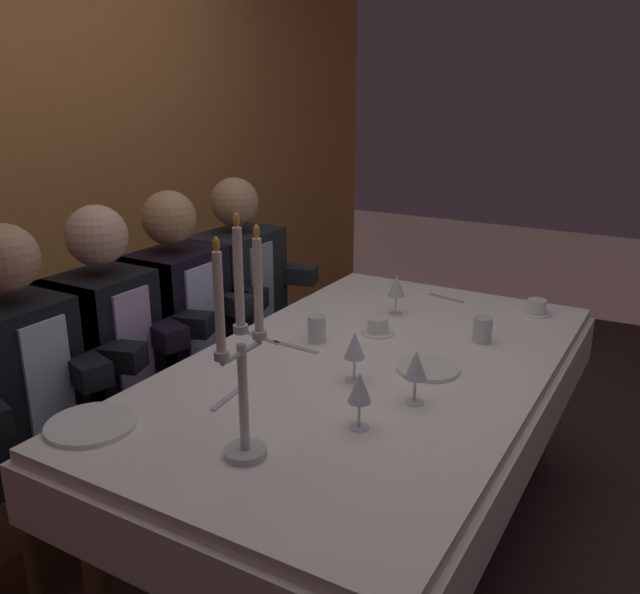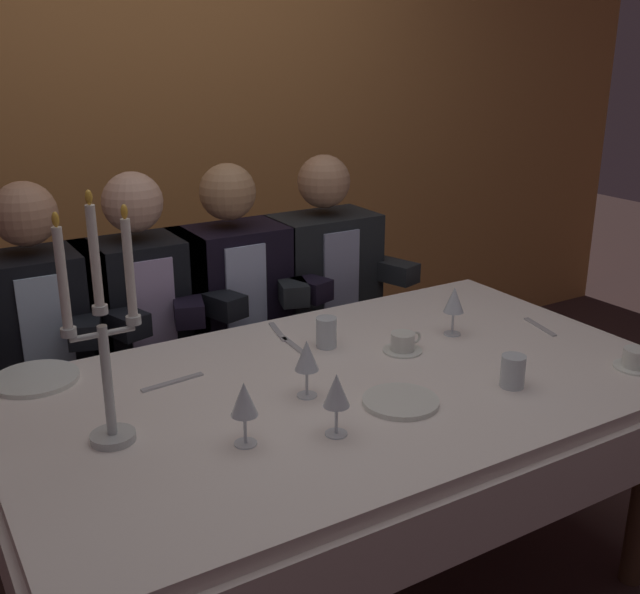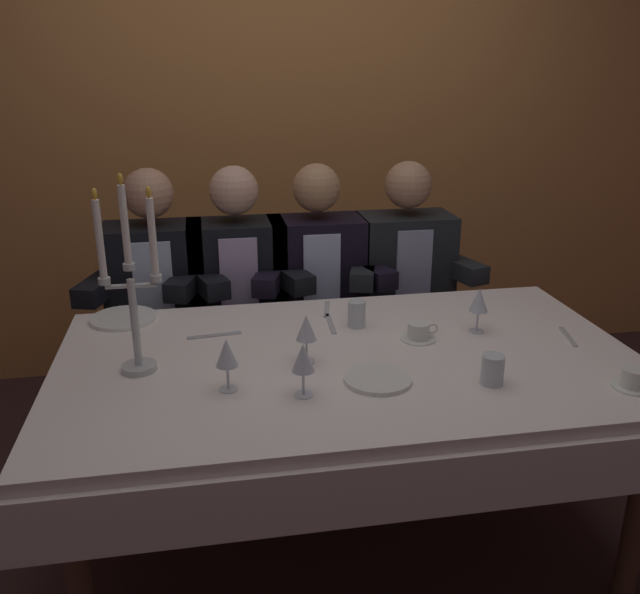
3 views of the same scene
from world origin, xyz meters
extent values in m
plane|color=#3B2724|center=(0.00, 0.00, 0.00)|extent=(12.00, 12.00, 0.00)
cube|color=#D08948|center=(0.00, 1.66, 1.35)|extent=(6.00, 0.12, 2.70)
cube|color=white|center=(0.00, 0.00, 0.72)|extent=(1.90, 1.10, 0.04)
cube|color=white|center=(0.00, 0.00, 0.61)|extent=(1.94, 1.14, 0.18)
cylinder|color=brown|center=(-0.83, 0.43, 0.35)|extent=(0.07, 0.07, 0.70)
cylinder|color=brown|center=(0.83, 0.43, 0.35)|extent=(0.07, 0.07, 0.70)
cylinder|color=silver|center=(-0.67, 0.01, 0.75)|extent=(0.11, 0.11, 0.02)
cylinder|color=silver|center=(-0.67, 0.01, 0.90)|extent=(0.02, 0.02, 0.28)
cylinder|color=silver|center=(-0.67, 0.01, 1.08)|extent=(0.04, 0.04, 0.02)
cylinder|color=white|center=(-0.67, 0.01, 1.21)|extent=(0.02, 0.02, 0.23)
ellipsoid|color=yellow|center=(-0.67, 0.01, 1.34)|extent=(0.02, 0.02, 0.03)
cylinder|color=silver|center=(-0.63, 0.01, 1.02)|extent=(0.07, 0.01, 0.01)
cylinder|color=silver|center=(-0.60, 0.01, 1.04)|extent=(0.04, 0.04, 0.02)
cylinder|color=white|center=(-0.60, 0.01, 1.17)|extent=(0.02, 0.02, 0.23)
ellipsoid|color=yellow|center=(-0.60, 0.01, 1.30)|extent=(0.02, 0.02, 0.03)
cylinder|color=silver|center=(-0.71, 0.01, 1.02)|extent=(0.07, 0.01, 0.01)
cylinder|color=silver|center=(-0.75, 0.01, 1.04)|extent=(0.04, 0.04, 0.02)
cylinder|color=white|center=(-0.75, 0.01, 1.17)|extent=(0.02, 0.02, 0.23)
ellipsoid|color=yellow|center=(-0.75, 0.01, 1.30)|extent=(0.02, 0.02, 0.03)
cylinder|color=white|center=(0.05, -0.19, 0.75)|extent=(0.21, 0.21, 0.01)
cylinder|color=white|center=(-0.76, 0.46, 0.75)|extent=(0.24, 0.24, 0.01)
cylinder|color=silver|center=(-0.40, -0.17, 0.74)|extent=(0.06, 0.06, 0.00)
cylinder|color=silver|center=(-0.40, -0.17, 0.78)|extent=(0.01, 0.01, 0.07)
cone|color=silver|center=(-0.40, -0.17, 0.86)|extent=(0.07, 0.07, 0.08)
cylinder|color=#E0D172|center=(-0.40, -0.17, 0.84)|extent=(0.04, 0.04, 0.03)
cylinder|color=silver|center=(-0.19, -0.24, 0.74)|extent=(0.06, 0.06, 0.00)
cylinder|color=silver|center=(-0.19, -0.24, 0.78)|extent=(0.01, 0.01, 0.07)
cone|color=silver|center=(-0.19, -0.24, 0.86)|extent=(0.07, 0.07, 0.08)
cylinder|color=#E0D172|center=(-0.19, -0.24, 0.84)|extent=(0.04, 0.04, 0.03)
cylinder|color=silver|center=(0.50, 0.12, 0.74)|extent=(0.06, 0.06, 0.00)
cylinder|color=silver|center=(0.50, 0.12, 0.78)|extent=(0.01, 0.01, 0.07)
cone|color=silver|center=(0.50, 0.12, 0.86)|extent=(0.07, 0.07, 0.08)
cylinder|color=silver|center=(-0.14, -0.02, 0.74)|extent=(0.06, 0.06, 0.00)
cylinder|color=silver|center=(-0.14, -0.02, 0.78)|extent=(0.01, 0.01, 0.07)
cone|color=silver|center=(-0.14, -0.02, 0.86)|extent=(0.07, 0.07, 0.08)
cylinder|color=#E0D172|center=(-0.14, -0.02, 0.84)|extent=(0.04, 0.04, 0.03)
cylinder|color=silver|center=(0.38, -0.27, 0.79)|extent=(0.07, 0.07, 0.09)
cylinder|color=silver|center=(0.08, 0.25, 0.79)|extent=(0.07, 0.07, 0.10)
cylinder|color=white|center=(0.78, -0.37, 0.74)|extent=(0.12, 0.12, 0.01)
cylinder|color=white|center=(0.78, -0.37, 0.77)|extent=(0.08, 0.08, 0.05)
cylinder|color=white|center=(0.27, 0.09, 0.74)|extent=(0.12, 0.12, 0.01)
cylinder|color=white|center=(0.27, 0.09, 0.77)|extent=(0.08, 0.08, 0.05)
torus|color=white|center=(0.32, 0.09, 0.78)|extent=(0.04, 0.01, 0.04)
cube|color=#B7B7BC|center=(-0.43, 0.24, 0.74)|extent=(0.19, 0.04, 0.01)
cube|color=#B7B7BC|center=(-0.01, 0.28, 0.74)|extent=(0.03, 0.19, 0.01)
cube|color=#B7B7BC|center=(0.01, 0.43, 0.74)|extent=(0.05, 0.17, 0.01)
cube|color=#B7B7BC|center=(0.79, 0.01, 0.74)|extent=(0.06, 0.17, 0.01)
cylinder|color=brown|center=(-0.85, 0.70, 0.21)|extent=(0.04, 0.04, 0.42)
cylinder|color=brown|center=(-0.49, 0.70, 0.21)|extent=(0.04, 0.04, 0.42)
cylinder|color=brown|center=(-0.49, 1.06, 0.21)|extent=(0.04, 0.04, 0.42)
cube|color=brown|center=(-0.67, 0.88, 0.44)|extent=(0.42, 0.42, 0.04)
cube|color=brown|center=(-0.67, 1.07, 0.68)|extent=(0.38, 0.04, 0.44)
cube|color=black|center=(-0.67, 0.88, 0.73)|extent=(0.42, 0.26, 0.54)
cube|color=silver|center=(-0.67, 0.75, 0.76)|extent=(0.16, 0.01, 0.40)
sphere|color=tan|center=(-0.67, 0.88, 1.14)|extent=(0.21, 0.21, 0.21)
cube|color=black|center=(-0.45, 0.78, 0.77)|extent=(0.19, 0.34, 0.08)
cylinder|color=brown|center=(-0.49, 0.70, 0.21)|extent=(0.04, 0.04, 0.42)
cylinder|color=brown|center=(-0.13, 0.70, 0.21)|extent=(0.04, 0.04, 0.42)
cylinder|color=brown|center=(-0.49, 1.06, 0.21)|extent=(0.04, 0.04, 0.42)
cylinder|color=brown|center=(-0.13, 1.06, 0.21)|extent=(0.04, 0.04, 0.42)
cube|color=brown|center=(-0.31, 0.88, 0.44)|extent=(0.42, 0.42, 0.04)
cube|color=brown|center=(-0.31, 1.07, 0.68)|extent=(0.38, 0.04, 0.44)
cube|color=black|center=(-0.31, 0.88, 0.73)|extent=(0.42, 0.26, 0.54)
cube|color=#B9A7D4|center=(-0.31, 0.75, 0.76)|extent=(0.16, 0.01, 0.40)
sphere|color=#D8A88B|center=(-0.31, 0.88, 1.14)|extent=(0.21, 0.21, 0.21)
cube|color=black|center=(-0.53, 0.78, 0.77)|extent=(0.19, 0.34, 0.08)
cube|color=black|center=(-0.09, 0.78, 0.77)|extent=(0.19, 0.34, 0.08)
cylinder|color=brown|center=(-0.13, 0.70, 0.21)|extent=(0.04, 0.04, 0.42)
cylinder|color=brown|center=(0.23, 0.70, 0.21)|extent=(0.04, 0.04, 0.42)
cylinder|color=brown|center=(-0.13, 1.06, 0.21)|extent=(0.04, 0.04, 0.42)
cylinder|color=brown|center=(0.23, 1.06, 0.21)|extent=(0.04, 0.04, 0.42)
cube|color=brown|center=(0.05, 0.88, 0.44)|extent=(0.42, 0.42, 0.04)
cube|color=brown|center=(0.05, 1.07, 0.68)|extent=(0.38, 0.04, 0.44)
cube|color=black|center=(0.05, 0.88, 0.73)|extent=(0.42, 0.26, 0.54)
cube|color=silver|center=(0.05, 0.75, 0.76)|extent=(0.16, 0.01, 0.40)
sphere|color=tan|center=(0.05, 0.88, 1.14)|extent=(0.21, 0.21, 0.21)
cube|color=black|center=(-0.17, 0.78, 0.77)|extent=(0.19, 0.34, 0.08)
cube|color=black|center=(0.27, 0.78, 0.77)|extent=(0.19, 0.34, 0.08)
cylinder|color=brown|center=(0.28, 0.70, 0.21)|extent=(0.04, 0.04, 0.42)
cylinder|color=brown|center=(0.64, 0.70, 0.21)|extent=(0.04, 0.04, 0.42)
cylinder|color=brown|center=(0.28, 1.06, 0.21)|extent=(0.04, 0.04, 0.42)
cylinder|color=brown|center=(0.64, 1.06, 0.21)|extent=(0.04, 0.04, 0.42)
cube|color=brown|center=(0.46, 0.88, 0.44)|extent=(0.42, 0.42, 0.04)
cube|color=brown|center=(0.46, 1.07, 0.68)|extent=(0.38, 0.04, 0.44)
cube|color=black|center=(0.46, 0.88, 0.73)|extent=(0.42, 0.26, 0.54)
cube|color=#9399B9|center=(0.46, 0.75, 0.76)|extent=(0.16, 0.01, 0.40)
sphere|color=tan|center=(0.46, 0.88, 1.14)|extent=(0.21, 0.21, 0.21)
cube|color=black|center=(0.24, 0.78, 0.77)|extent=(0.19, 0.34, 0.08)
cube|color=black|center=(0.68, 0.78, 0.77)|extent=(0.19, 0.34, 0.08)
camera|label=1|loc=(-1.85, -0.89, 1.64)|focal=37.50mm
camera|label=2|loc=(-1.07, -1.63, 1.67)|focal=42.18mm
camera|label=3|loc=(-0.44, -1.94, 1.66)|focal=37.18mm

